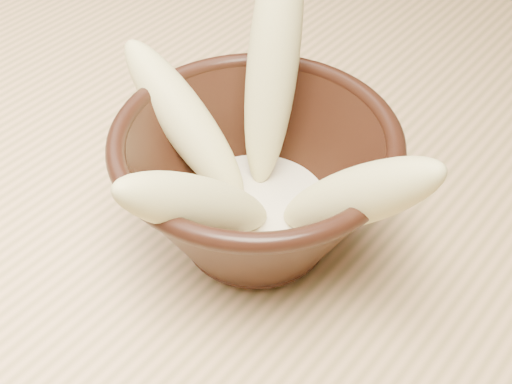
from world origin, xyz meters
TOP-DOWN VIEW (x-y plane):
  - table at (0.00, 0.00)m, footprint 1.20×0.80m
  - bowl at (-0.04, -0.11)m, footprint 0.22×0.22m
  - milk_puddle at (-0.04, -0.11)m, footprint 0.12×0.12m
  - banana_upright at (-0.07, -0.05)m, footprint 0.08×0.12m
  - banana_left at (-0.11, -0.11)m, footprint 0.15×0.05m
  - banana_right at (0.05, -0.11)m, footprint 0.15×0.05m
  - banana_front at (-0.03, -0.18)m, footprint 0.06×0.15m

SIDE VIEW (x-z plane):
  - table at x=0.00m, z-range 0.30..1.05m
  - milk_puddle at x=-0.04m, z-range 0.78..0.80m
  - bowl at x=-0.04m, z-range 0.76..0.88m
  - banana_left at x=-0.11m, z-range 0.78..0.90m
  - banana_front at x=-0.03m, z-range 0.78..0.91m
  - banana_right at x=0.05m, z-range 0.78..0.93m
  - banana_upright at x=-0.07m, z-range 0.79..0.99m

